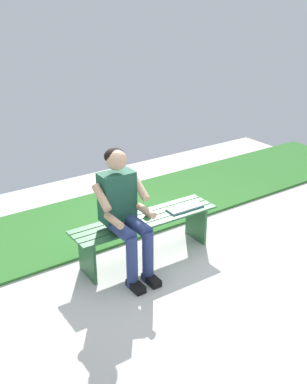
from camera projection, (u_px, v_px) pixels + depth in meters
name	position (u px, v px, depth m)	size (l,w,h in m)	color
ground_plane	(112.00, 351.00, 3.59)	(10.00, 7.00, 0.04)	beige
grass_strip	(100.00, 218.00, 5.62)	(9.00, 1.40, 0.03)	#2D6B28
bench_near	(145.00, 228.00, 4.70)	(1.60, 0.41, 0.46)	#2D6038
person_seated	(124.00, 209.00, 4.32)	(0.50, 0.69, 1.27)	#1E513D
apple	(147.00, 212.00, 4.68)	(0.08, 0.08, 0.08)	gold
book_open	(185.00, 208.00, 4.86)	(0.41, 0.17, 0.02)	white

